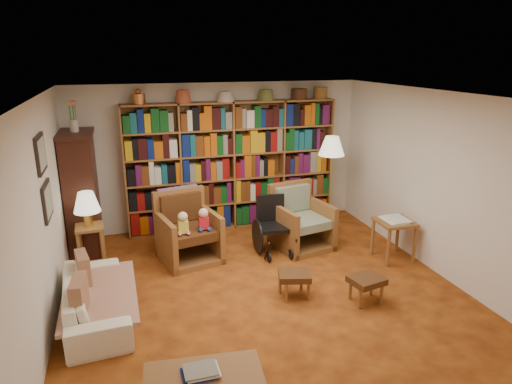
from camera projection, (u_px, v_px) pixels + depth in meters
name	position (u px, v px, depth m)	size (l,w,h in m)	color
floor	(262.00, 288.00, 6.01)	(5.00, 5.00, 0.00)	#AB581A
ceiling	(262.00, 95.00, 5.28)	(5.00, 5.00, 0.00)	white
wall_back	(219.00, 156.00, 7.93)	(5.00, 5.00, 0.00)	white
wall_front	(364.00, 297.00, 3.35)	(5.00, 5.00, 0.00)	white
wall_left	(43.00, 218.00, 4.95)	(5.00, 5.00, 0.00)	white
wall_right	(434.00, 182.00, 6.33)	(5.00, 5.00, 0.00)	white
bookshelf	(233.00, 162.00, 7.85)	(3.60, 0.30, 2.42)	#95582E
curio_cabinet	(82.00, 191.00, 6.94)	(0.50, 0.95, 2.40)	#38160F
framed_pictures	(44.00, 178.00, 5.13)	(0.03, 0.52, 0.97)	black
sofa	(96.00, 298.00, 5.27)	(0.66, 1.70, 0.50)	white
sofa_throw	(100.00, 294.00, 5.27)	(0.82, 1.52, 0.04)	beige
cushion_left	(84.00, 271.00, 5.50)	(0.13, 0.40, 0.40)	maroon
cushion_right	(80.00, 300.00, 4.86)	(0.13, 0.42, 0.42)	maroon
side_table_lamp	(91.00, 237.00, 6.53)	(0.41, 0.41, 0.61)	#95582E
table_lamp	(87.00, 203.00, 6.38)	(0.37, 0.37, 0.50)	gold
armchair_leather	(188.00, 231.00, 6.82)	(0.99, 1.01, 1.03)	#95582E
armchair_sage	(299.00, 222.00, 7.27)	(0.96, 0.98, 0.99)	#95582E
wheelchair	(273.00, 227.00, 7.01)	(0.51, 0.71, 0.89)	black
floor_lamp	(332.00, 150.00, 7.61)	(0.44, 0.44, 1.65)	gold
side_table_papers	(394.00, 227.00, 6.73)	(0.53, 0.53, 0.64)	#95582E
footstool_a	(294.00, 277.00, 5.72)	(0.47, 0.43, 0.33)	#4E2C14
footstool_b	(367.00, 282.00, 5.60)	(0.46, 0.41, 0.34)	#4E2C14
coffee_table	(204.00, 379.00, 3.84)	(1.04, 0.60, 0.44)	#95582E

